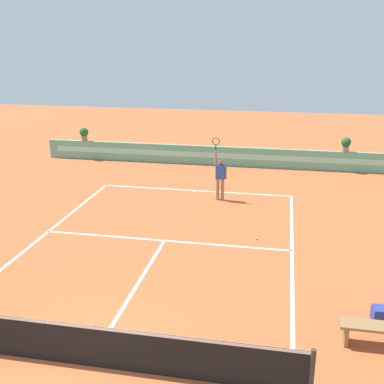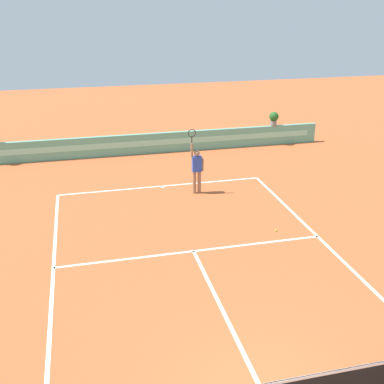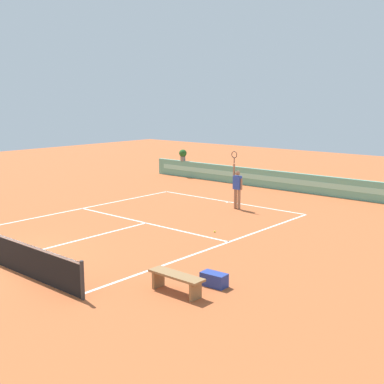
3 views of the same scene
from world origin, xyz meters
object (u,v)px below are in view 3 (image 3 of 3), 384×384
object	(u,v)px
potted_plant_far_left	(183,154)
tennis_ball_near_baseline	(215,232)
gear_bag	(214,279)
tennis_player	(237,186)
bench_courtside	(176,279)

from	to	relation	value
potted_plant_far_left	tennis_ball_near_baseline	bearing A→B (deg)	-43.20
tennis_ball_near_baseline	potted_plant_far_left	size ratio (longest dim) A/B	0.09
tennis_ball_near_baseline	potted_plant_far_left	bearing A→B (deg)	136.80
gear_bag	tennis_player	xyz separation A→B (m)	(-5.07, 8.05, 0.87)
gear_bag	potted_plant_far_left	distance (m)	19.00
potted_plant_far_left	bench_courtside	bearing A→B (deg)	-48.64
tennis_ball_near_baseline	bench_courtside	bearing A→B (deg)	-61.06
tennis_ball_near_baseline	gear_bag	bearing A→B (deg)	-51.89
gear_bag	tennis_ball_near_baseline	xyz separation A→B (m)	(-3.32, 4.24, -0.15)
tennis_player	potted_plant_far_left	distance (m)	9.87
gear_bag	tennis_player	world-z (taller)	tennis_player
tennis_player	potted_plant_far_left	bearing A→B (deg)	146.07
bench_courtside	tennis_ball_near_baseline	world-z (taller)	bench_courtside
tennis_player	potted_plant_far_left	world-z (taller)	tennis_player
gear_bag	tennis_player	bearing A→B (deg)	122.18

